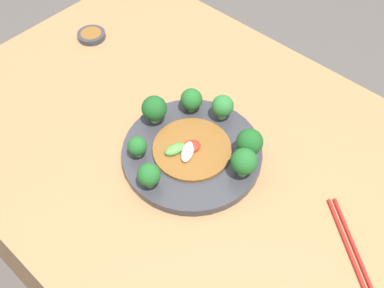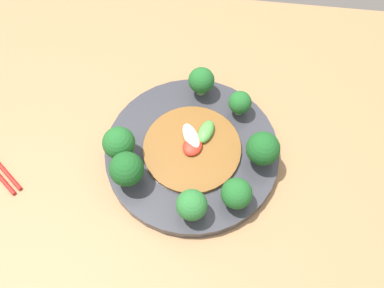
% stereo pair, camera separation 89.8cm
% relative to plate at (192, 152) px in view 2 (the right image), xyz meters
% --- Properties ---
extents(ground_plane, '(8.00, 8.00, 0.00)m').
position_rel_plate_xyz_m(ground_plane, '(-0.05, 0.02, -0.75)').
color(ground_plane, '#4C4742').
extents(table, '(1.15, 0.82, 0.74)m').
position_rel_plate_xyz_m(table, '(-0.05, 0.02, -0.38)').
color(table, olive).
rests_on(table, ground_plane).
extents(plate, '(0.30, 0.30, 0.02)m').
position_rel_plate_xyz_m(plate, '(0.00, 0.00, 0.00)').
color(plate, '#333338').
rests_on(plate, table).
extents(broccoli_north, '(0.05, 0.05, 0.06)m').
position_rel_plate_xyz_m(broccoli_north, '(-0.01, 0.11, 0.05)').
color(broccoli_north, '#89B76B').
rests_on(broccoli_north, plate).
extents(broccoli_southwest, '(0.04, 0.04, 0.05)m').
position_rel_plate_xyz_m(broccoli_southwest, '(-0.07, -0.09, 0.04)').
color(broccoli_southwest, '#7AAD5B').
rests_on(broccoli_southwest, plate).
extents(broccoli_south, '(0.05, 0.05, 0.06)m').
position_rel_plate_xyz_m(broccoli_south, '(-0.00, -0.12, 0.04)').
color(broccoli_south, '#70A356').
rests_on(broccoli_south, plate).
extents(broccoli_east, '(0.05, 0.05, 0.07)m').
position_rel_plate_xyz_m(broccoli_east, '(0.12, 0.02, 0.05)').
color(broccoli_east, '#70A356').
rests_on(broccoli_east, plate).
extents(broccoli_west, '(0.06, 0.06, 0.07)m').
position_rel_plate_xyz_m(broccoli_west, '(-0.12, 0.01, 0.05)').
color(broccoli_west, '#7AAD5B').
rests_on(broccoli_west, plate).
extents(broccoli_northeast, '(0.06, 0.06, 0.07)m').
position_rel_plate_xyz_m(broccoli_northeast, '(0.09, 0.07, 0.05)').
color(broccoli_northeast, '#89B76B').
rests_on(broccoli_northeast, plate).
extents(broccoli_northwest, '(0.05, 0.05, 0.06)m').
position_rel_plate_xyz_m(broccoli_northwest, '(-0.08, 0.09, 0.04)').
color(broccoli_northwest, '#7AAD5B').
rests_on(broccoli_northwest, plate).
extents(stirfry_center, '(0.17, 0.17, 0.02)m').
position_rel_plate_xyz_m(stirfry_center, '(-0.00, -0.00, 0.02)').
color(stirfry_center, brown).
rests_on(stirfry_center, plate).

